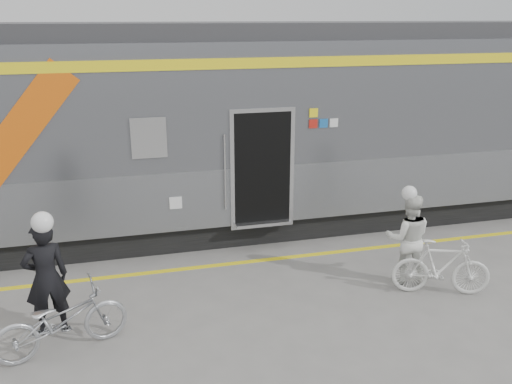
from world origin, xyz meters
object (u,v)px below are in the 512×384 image
object	(u,v)px
man	(46,278)
woman	(408,238)
bicycle_right	(441,267)
bicycle_left	(61,320)

from	to	relation	value
man	woman	xyz separation A→B (m)	(5.56, 0.15, -0.07)
woman	bicycle_right	distance (m)	0.69
man	bicycle_right	size ratio (longest dim) A/B	1.08
woman	bicycle_right	xyz separation A→B (m)	(0.30, -0.55, -0.30)
man	bicycle_right	distance (m)	5.89
bicycle_left	bicycle_right	size ratio (longest dim) A/B	1.13
man	bicycle_left	bearing A→B (deg)	93.62
man	bicycle_left	distance (m)	0.69
man	woman	world-z (taller)	man
man	bicycle_right	xyz separation A→B (m)	(5.86, -0.40, -0.36)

